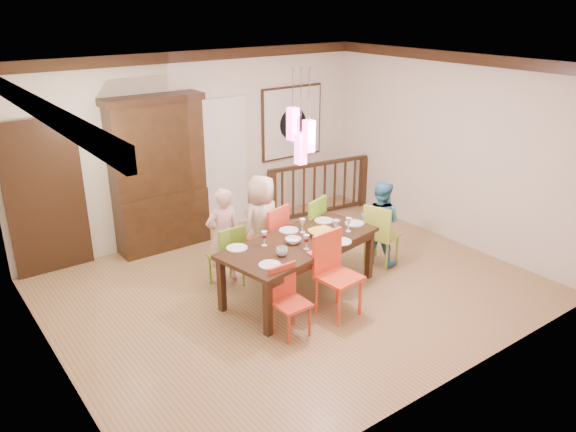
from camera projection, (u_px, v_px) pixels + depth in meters
floor at (294, 288)px, 7.52m from camera, size 6.00×6.00×0.00m
ceiling at (295, 65)px, 6.46m from camera, size 6.00×6.00×0.00m
wall_back at (199, 145)px, 8.87m from camera, size 6.00×0.00×6.00m
wall_left at (42, 243)px, 5.34m from camera, size 0.00×5.00×5.00m
wall_right at (450, 149)px, 8.65m from camera, size 0.00×5.00×5.00m
crown_molding at (295, 73)px, 6.49m from camera, size 6.00×5.00×0.16m
panel_door at (46, 200)px, 7.65m from camera, size 1.04×0.07×2.24m
white_doorway at (221, 166)px, 9.18m from camera, size 0.97×0.05×2.22m
painting at (292, 122)px, 9.78m from camera, size 1.25×0.06×1.25m
pendant_cluster at (301, 136)px, 6.63m from camera, size 0.27×0.21×1.14m
dining_table at (300, 247)px, 7.15m from camera, size 2.26×1.33×0.75m
chair_far_left at (226, 251)px, 7.42m from camera, size 0.41×0.41×0.89m
chair_far_mid at (267, 233)px, 7.83m from camera, size 0.55×0.55×0.98m
chair_far_right at (305, 224)px, 8.11m from camera, size 0.58×0.58×1.00m
chair_near_left at (291, 298)px, 6.31m from camera, size 0.38×0.38×0.82m
chair_near_mid at (339, 271)px, 6.69m from camera, size 0.51×0.51×1.03m
chair_end_right at (383, 230)px, 8.01m from camera, size 0.53×0.53×0.93m
china_hutch at (159, 174)px, 8.37m from camera, size 1.48×0.46×2.34m
balustrade at (320, 187)px, 9.92m from camera, size 2.03×0.35×0.96m
person_far_left at (223, 236)px, 7.49m from camera, size 0.50×0.34×1.33m
person_far_mid at (262, 224)px, 7.77m from camera, size 0.76×0.58×1.40m
person_end_right at (380, 223)px, 8.03m from camera, size 0.70×0.75×1.24m
serving_bowl at (322, 234)px, 7.23m from camera, size 0.37×0.37×0.08m
small_bowl at (293, 241)px, 7.04m from camera, size 0.23×0.23×0.06m
cup_left at (282, 252)px, 6.69m from camera, size 0.16×0.16×0.11m
cup_right at (336, 223)px, 7.54m from camera, size 0.12×0.12×0.10m
plate_far_left at (237, 248)px, 6.90m from camera, size 0.26×0.26×0.01m
plate_far_mid at (289, 230)px, 7.42m from camera, size 0.26×0.26×0.01m
plate_far_right at (324, 220)px, 7.75m from camera, size 0.26×0.26×0.01m
plate_near_left at (270, 265)px, 6.46m from camera, size 0.26×0.26×0.01m
plate_near_mid at (341, 242)px, 7.08m from camera, size 0.26×0.26×0.01m
plate_end_right at (354, 223)px, 7.65m from camera, size 0.26×0.26×0.01m
wine_glass_a at (264, 239)px, 6.95m from camera, size 0.08×0.08×0.19m
wine_glass_b at (302, 226)px, 7.34m from camera, size 0.08×0.08×0.19m
wine_glass_c at (306, 242)px, 6.85m from camera, size 0.08×0.08×0.19m
wine_glass_d at (349, 225)px, 7.38m from camera, size 0.08×0.08×0.19m
napkin at (315, 253)px, 6.77m from camera, size 0.18×0.14×0.01m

